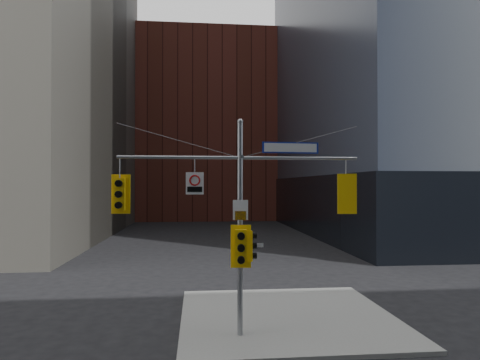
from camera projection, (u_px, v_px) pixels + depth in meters
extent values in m
cube|color=gray|center=(287.00, 317.00, 16.29)|extent=(8.00, 8.00, 0.15)
cube|color=black|center=(467.00, 204.00, 46.77)|extent=(36.40, 36.40, 6.00)
cube|color=maroon|center=(206.00, 131.00, 69.99)|extent=(26.00, 20.00, 28.00)
cylinder|color=gray|center=(240.00, 230.00, 14.14)|extent=(0.18, 0.18, 7.20)
sphere|color=gray|center=(240.00, 122.00, 14.19)|extent=(0.20, 0.20, 0.20)
cylinder|color=gray|center=(179.00, 157.00, 13.97)|extent=(4.00, 0.11, 0.11)
cylinder|color=gray|center=(299.00, 158.00, 14.37)|extent=(4.00, 0.11, 0.11)
cylinder|color=gray|center=(241.00, 157.00, 13.83)|extent=(0.10, 0.70, 0.10)
cylinder|color=gray|center=(179.00, 141.00, 13.98)|extent=(4.00, 0.02, 1.12)
cylinder|color=gray|center=(299.00, 142.00, 14.38)|extent=(4.00, 0.02, 1.12)
cube|color=yellow|center=(120.00, 194.00, 13.77)|extent=(0.34, 0.25, 1.04)
cube|color=yellow|center=(121.00, 194.00, 13.95)|extent=(0.61, 0.05, 1.29)
cylinder|color=black|center=(119.00, 183.00, 13.58)|extent=(0.22, 0.16, 0.22)
cylinder|color=black|center=(119.00, 183.00, 13.66)|extent=(0.19, 0.02, 0.19)
cylinder|color=black|center=(118.00, 194.00, 13.57)|extent=(0.22, 0.16, 0.22)
cylinder|color=black|center=(119.00, 194.00, 13.65)|extent=(0.19, 0.02, 0.19)
cylinder|color=black|center=(118.00, 205.00, 13.57)|extent=(0.22, 0.16, 0.22)
cylinder|color=#0CE559|center=(119.00, 205.00, 13.65)|extent=(0.19, 0.02, 0.19)
cube|color=yellow|center=(346.00, 194.00, 14.52)|extent=(0.39, 0.30, 1.09)
cube|color=yellow|center=(347.00, 194.00, 14.33)|extent=(0.64, 0.13, 1.35)
cylinder|color=black|center=(345.00, 183.00, 14.73)|extent=(0.25, 0.20, 0.23)
cylinder|color=black|center=(345.00, 183.00, 14.65)|extent=(0.20, 0.05, 0.20)
cylinder|color=black|center=(345.00, 194.00, 14.73)|extent=(0.25, 0.20, 0.23)
cylinder|color=black|center=(345.00, 194.00, 14.64)|extent=(0.20, 0.05, 0.20)
cylinder|color=black|center=(345.00, 204.00, 14.72)|extent=(0.25, 0.20, 0.23)
cylinder|color=black|center=(345.00, 204.00, 14.64)|extent=(0.20, 0.05, 0.20)
cube|color=yellow|center=(248.00, 246.00, 14.16)|extent=(0.24, 0.33, 1.01)
cylinder|color=black|center=(254.00, 235.00, 14.19)|extent=(0.16, 0.22, 0.21)
cylinder|color=black|center=(252.00, 235.00, 14.18)|extent=(0.03, 0.18, 0.18)
cylinder|color=black|center=(254.00, 246.00, 14.19)|extent=(0.16, 0.22, 0.21)
cylinder|color=black|center=(252.00, 246.00, 14.18)|extent=(0.03, 0.18, 0.18)
cylinder|color=black|center=(254.00, 256.00, 14.19)|extent=(0.16, 0.22, 0.21)
cylinder|color=black|center=(252.00, 256.00, 14.18)|extent=(0.03, 0.18, 0.18)
cube|color=yellow|center=(241.00, 247.00, 13.86)|extent=(0.39, 0.29, 1.14)
cube|color=yellow|center=(241.00, 246.00, 14.05)|extent=(0.67, 0.10, 1.41)
cylinder|color=black|center=(241.00, 236.00, 13.65)|extent=(0.25, 0.19, 0.24)
cylinder|color=black|center=(241.00, 236.00, 13.73)|extent=(0.21, 0.04, 0.21)
cylinder|color=black|center=(241.00, 248.00, 13.64)|extent=(0.25, 0.19, 0.24)
cylinder|color=black|center=(241.00, 248.00, 13.73)|extent=(0.21, 0.04, 0.21)
cylinder|color=black|center=(241.00, 260.00, 13.64)|extent=(0.25, 0.19, 0.24)
cylinder|color=black|center=(241.00, 259.00, 13.72)|extent=(0.21, 0.04, 0.21)
cube|color=navy|center=(291.00, 148.00, 14.35)|extent=(1.95, 0.19, 0.38)
cube|color=silver|center=(291.00, 148.00, 14.32)|extent=(1.83, 0.15, 0.29)
cube|color=silver|center=(195.00, 183.00, 13.99)|extent=(0.58, 0.04, 0.73)
torus|color=#B20A0A|center=(195.00, 180.00, 13.97)|extent=(0.36, 0.06, 0.36)
cube|color=black|center=(195.00, 189.00, 13.97)|extent=(0.49, 0.02, 0.18)
cube|color=silver|center=(240.00, 210.00, 14.03)|extent=(0.50, 0.08, 0.66)
cube|color=#D88C00|center=(241.00, 216.00, 14.01)|extent=(0.36, 0.05, 0.29)
cube|color=silver|center=(254.00, 245.00, 14.18)|extent=(0.66, 0.05, 0.13)
cube|color=#145926|center=(239.00, 255.00, 14.58)|extent=(0.08, 0.73, 0.15)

